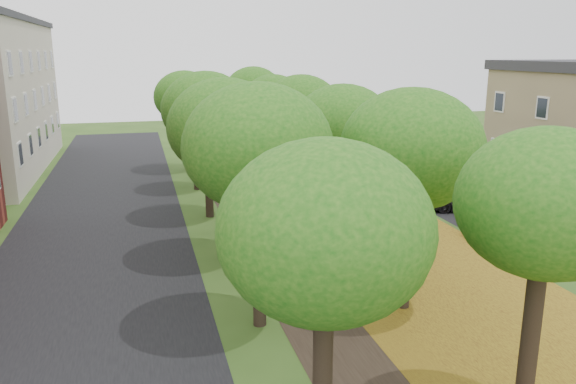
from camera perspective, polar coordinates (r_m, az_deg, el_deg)
street_asphalt at (r=25.81m, az=-18.86°, el=-5.07°), size 8.00×70.00×0.01m
footpath at (r=26.29m, az=-2.33°, el=-3.94°), size 3.20×70.00×0.01m
leaf_verge at (r=27.75m, az=7.81°, el=-3.08°), size 7.50×70.00×0.01m
parking_lot at (r=32.71m, az=21.00°, el=-1.26°), size 9.00×16.00×0.01m
tree_row_west at (r=24.80m, az=-7.45°, el=6.90°), size 4.09×34.09×6.86m
tree_row_east at (r=25.87m, az=3.23°, el=7.29°), size 4.09×34.09×6.86m
car_silver at (r=27.69m, az=23.34°, el=-2.77°), size 4.16×2.82×1.31m
car_red at (r=27.89m, az=21.84°, el=-2.30°), size 4.84×3.00×1.51m
car_grey at (r=31.05m, az=17.50°, el=-0.51°), size 4.84×2.84×1.32m
car_white at (r=32.38m, az=15.97°, el=0.30°), size 5.19×2.41×1.44m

